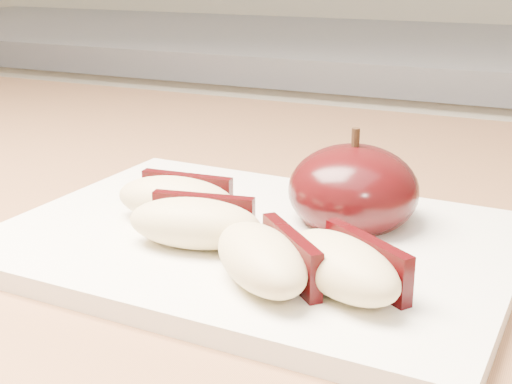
% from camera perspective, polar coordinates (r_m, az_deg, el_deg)
% --- Properties ---
extents(back_cabinet, '(2.40, 0.62, 0.94)m').
position_cam_1_polar(back_cabinet, '(1.31, 15.37, -9.36)').
color(back_cabinet, silver).
rests_on(back_cabinet, ground).
extents(cutting_board, '(0.30, 0.22, 0.01)m').
position_cam_1_polar(cutting_board, '(0.42, 0.00, -4.01)').
color(cutting_board, white).
rests_on(cutting_board, island_counter).
extents(apple_half, '(0.09, 0.09, 0.07)m').
position_cam_1_polar(apple_half, '(0.43, 7.78, 0.14)').
color(apple_half, black).
rests_on(apple_half, cutting_board).
extents(apple_wedge_a, '(0.08, 0.04, 0.03)m').
position_cam_1_polar(apple_wedge_a, '(0.43, -6.32, -0.54)').
color(apple_wedge_a, '#D5BD87').
rests_on(apple_wedge_a, cutting_board).
extents(apple_wedge_b, '(0.08, 0.05, 0.03)m').
position_cam_1_polar(apple_wedge_b, '(0.40, -4.86, -2.43)').
color(apple_wedge_b, '#D5BD87').
rests_on(apple_wedge_b, cutting_board).
extents(apple_wedge_c, '(0.08, 0.08, 0.03)m').
position_cam_1_polar(apple_wedge_c, '(0.35, 0.69, -5.31)').
color(apple_wedge_c, '#D5BD87').
rests_on(apple_wedge_c, cutting_board).
extents(apple_wedge_d, '(0.08, 0.07, 0.03)m').
position_cam_1_polar(apple_wedge_d, '(0.34, 7.03, -5.85)').
color(apple_wedge_d, '#D5BD87').
rests_on(apple_wedge_d, cutting_board).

